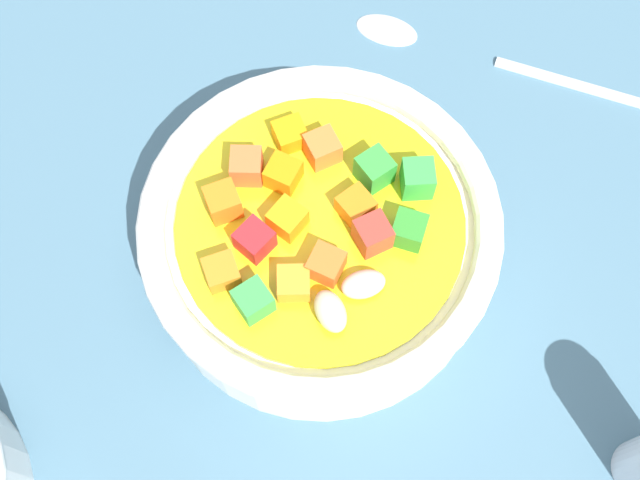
{
  "coord_description": "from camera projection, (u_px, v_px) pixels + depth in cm",
  "views": [
    {
      "loc": [
        -15.04,
        -5.58,
        42.13
      ],
      "look_at": [
        0.0,
        0.0,
        2.68
      ],
      "focal_mm": 45.96,
      "sensor_mm": 36.0,
      "label": 1
    }
  ],
  "objects": [
    {
      "name": "ground_plane",
      "position": [
        320.0,
        265.0,
        0.46
      ],
      "size": [
        140.0,
        140.0,
        2.0
      ],
      "primitive_type": "cube",
      "color": "#42667A"
    },
    {
      "name": "soup_bowl_main",
      "position": [
        320.0,
        237.0,
        0.42
      ],
      "size": [
        18.25,
        18.25,
        6.7
      ],
      "color": "white",
      "rests_on": "ground_plane"
    },
    {
      "name": "spoon",
      "position": [
        486.0,
        55.0,
        0.5
      ],
      "size": [
        2.22,
        22.11,
        0.85
      ],
      "rotation": [
        0.0,
        0.0,
        7.87
      ],
      "color": "silver",
      "rests_on": "ground_plane"
    }
  ]
}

